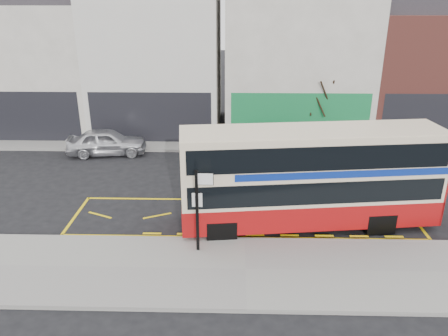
{
  "coord_description": "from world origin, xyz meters",
  "views": [
    {
      "loc": [
        -0.4,
        -14.46,
        8.58
      ],
      "look_at": [
        -0.82,
        2.0,
        2.02
      ],
      "focal_mm": 35.0,
      "sensor_mm": 36.0,
      "label": 1
    }
  ],
  "objects_px": {
    "double_decker_bus": "(311,177)",
    "car_silver": "(107,142)",
    "bus_stop_post": "(199,203)",
    "car_grey": "(270,142)",
    "car_white": "(344,145)",
    "street_tree_right": "(321,87)"
  },
  "relations": [
    {
      "from": "double_decker_bus",
      "to": "car_silver",
      "type": "xyz_separation_m",
      "value": [
        -10.24,
        7.99,
        -1.32
      ]
    },
    {
      "from": "double_decker_bus",
      "to": "bus_stop_post",
      "type": "distance_m",
      "value": 4.68
    },
    {
      "from": "bus_stop_post",
      "to": "car_grey",
      "type": "bearing_deg",
      "value": 74.03
    },
    {
      "from": "bus_stop_post",
      "to": "car_white",
      "type": "height_order",
      "value": "bus_stop_post"
    },
    {
      "from": "car_white",
      "to": "car_grey",
      "type": "bearing_deg",
      "value": 79.57
    },
    {
      "from": "car_grey",
      "to": "street_tree_right",
      "type": "height_order",
      "value": "street_tree_right"
    },
    {
      "from": "car_white",
      "to": "bus_stop_post",
      "type": "bearing_deg",
      "value": 139.79
    },
    {
      "from": "bus_stop_post",
      "to": "car_grey",
      "type": "height_order",
      "value": "bus_stop_post"
    },
    {
      "from": "car_silver",
      "to": "car_grey",
      "type": "distance_m",
      "value": 9.34
    },
    {
      "from": "double_decker_bus",
      "to": "street_tree_right",
      "type": "height_order",
      "value": "street_tree_right"
    },
    {
      "from": "car_grey",
      "to": "car_white",
      "type": "xyz_separation_m",
      "value": [
        4.13,
        -0.46,
        0.0
      ]
    },
    {
      "from": "car_silver",
      "to": "street_tree_right",
      "type": "height_order",
      "value": "street_tree_right"
    },
    {
      "from": "bus_stop_post",
      "to": "car_grey",
      "type": "xyz_separation_m",
      "value": [
        3.23,
        10.54,
        -1.27
      ]
    },
    {
      "from": "car_silver",
      "to": "bus_stop_post",
      "type": "bearing_deg",
      "value": -156.42
    },
    {
      "from": "car_grey",
      "to": "car_white",
      "type": "bearing_deg",
      "value": -78.73
    },
    {
      "from": "bus_stop_post",
      "to": "street_tree_right",
      "type": "bearing_deg",
      "value": 64.66
    },
    {
      "from": "car_grey",
      "to": "car_white",
      "type": "relative_size",
      "value": 0.88
    },
    {
      "from": "bus_stop_post",
      "to": "street_tree_right",
      "type": "distance_m",
      "value": 14.25
    },
    {
      "from": "double_decker_bus",
      "to": "bus_stop_post",
      "type": "relative_size",
      "value": 3.33
    },
    {
      "from": "double_decker_bus",
      "to": "street_tree_right",
      "type": "relative_size",
      "value": 1.99
    },
    {
      "from": "car_silver",
      "to": "car_grey",
      "type": "bearing_deg",
      "value": -95.16
    },
    {
      "from": "bus_stop_post",
      "to": "double_decker_bus",
      "type": "bearing_deg",
      "value": 29.08
    }
  ]
}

